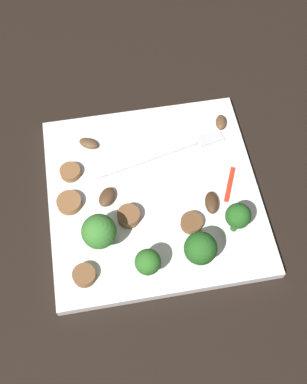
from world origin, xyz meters
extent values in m
plane|color=black|center=(0.00, 0.00, 0.00)|extent=(1.40, 1.40, 0.00)
cube|color=white|center=(0.00, 0.00, 0.01)|extent=(0.27, 0.27, 0.01)
cube|color=silver|center=(0.00, 0.05, 0.02)|extent=(0.14, 0.04, 0.00)
cube|color=silver|center=(0.09, 0.07, 0.02)|extent=(0.04, 0.03, 0.00)
cylinder|color=#296420|center=(0.09, -0.07, 0.03)|extent=(0.01, 0.01, 0.03)
sphere|color=#235B1E|center=(0.09, -0.07, 0.05)|extent=(0.03, 0.03, 0.03)
cylinder|color=#347525|center=(-0.02, -0.10, 0.03)|extent=(0.01, 0.01, 0.02)
sphere|color=#2D6B23|center=(-0.02, -0.10, 0.05)|extent=(0.03, 0.03, 0.03)
cylinder|color=#408630|center=(-0.07, -0.06, 0.03)|extent=(0.01, 0.01, 0.03)
sphere|color=#387A2D|center=(-0.07, -0.06, 0.05)|extent=(0.04, 0.04, 0.04)
cylinder|color=#296420|center=(0.04, -0.10, 0.03)|extent=(0.01, 0.01, 0.03)
sphere|color=#235B1E|center=(0.04, -0.10, 0.05)|extent=(0.04, 0.04, 0.04)
cylinder|color=brown|center=(-0.04, -0.03, 0.02)|extent=(0.04, 0.04, 0.01)
cylinder|color=brown|center=(-0.10, 0.04, 0.02)|extent=(0.03, 0.03, 0.01)
cylinder|color=brown|center=(-0.10, -0.10, 0.02)|extent=(0.04, 0.04, 0.01)
cylinder|color=brown|center=(0.04, -0.05, 0.02)|extent=(0.04, 0.04, 0.01)
cylinder|color=brown|center=(-0.11, 0.00, 0.02)|extent=(0.04, 0.04, 0.01)
ellipsoid|color=#422B19|center=(0.07, -0.03, 0.02)|extent=(0.02, 0.03, 0.01)
ellipsoid|color=brown|center=(0.11, 0.09, 0.02)|extent=(0.02, 0.03, 0.01)
ellipsoid|color=brown|center=(-0.07, 0.09, 0.02)|extent=(0.03, 0.03, 0.01)
ellipsoid|color=#4C331E|center=(-0.06, 0.00, 0.02)|extent=(0.03, 0.03, 0.01)
cube|color=red|center=(0.10, -0.01, 0.02)|extent=(0.03, 0.05, 0.00)
camera|label=1|loc=(-0.05, -0.28, 0.54)|focal=43.68mm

